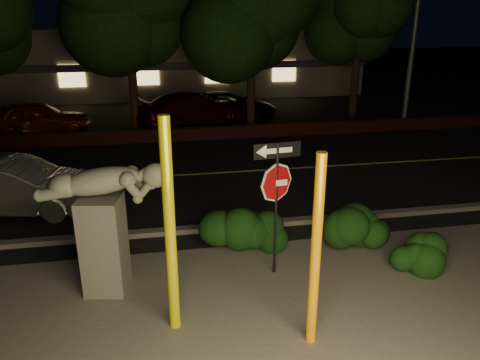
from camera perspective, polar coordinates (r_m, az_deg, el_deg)
name	(u,v)px	position (r m, az deg, el deg)	size (l,w,h in m)	color
ground	(202,148)	(17.96, -4.70, 3.87)	(90.00, 90.00, 0.00)	black
patio	(273,330)	(8.10, 4.08, -17.78)	(14.00, 6.00, 0.02)	#4C4944
road	(212,174)	(15.12, -3.48, 0.79)	(80.00, 8.00, 0.01)	black
lane_marking	(212,173)	(15.11, -3.48, 0.84)	(80.00, 0.12, 0.01)	gold
curb	(233,226)	(11.34, -0.85, -5.65)	(80.00, 0.25, 0.12)	#4C4944
brick_wall	(198,134)	(19.15, -5.14, 5.65)	(40.00, 0.35, 0.50)	#461816
parking_lot	(187,111)	(24.74, -6.45, 8.30)	(40.00, 12.00, 0.01)	black
building	(177,58)	(32.35, -7.74, 14.56)	(22.00, 10.20, 4.00)	#72675B
yellow_pole_left	(170,230)	(7.31, -8.53, -5.99)	(0.18, 0.18, 3.58)	#D6D10D
yellow_pole_right	(316,254)	(7.10, 9.21, -8.87)	(0.16, 0.16, 3.14)	#FAA107
signpost	(277,183)	(8.77, 4.48, -0.38)	(0.91, 0.14, 2.70)	black
sculpture	(103,215)	(8.69, -16.33, -4.09)	(2.35, 1.01, 2.50)	#4C4944
hedge_center	(243,225)	(10.25, 0.39, -5.55)	(2.11, 0.99, 1.10)	black
hedge_right	(356,226)	(10.52, 13.99, -5.46)	(1.69, 0.90, 1.11)	black
hedge_far_right	(418,251)	(10.03, 20.89, -8.13)	(1.32, 0.83, 0.92)	black
silver_sedan	(14,186)	(13.34, -25.84, -0.71)	(1.50, 4.30, 1.42)	#A1A0A4
parked_car_red	(39,118)	(21.51, -23.34, 6.93)	(1.66, 4.13, 1.41)	maroon
parked_car_darkred	(195,110)	(21.24, -5.46, 8.51)	(2.16, 5.31, 1.54)	#3C040D
parked_car_dark	(226,106)	(22.57, -1.72, 9.01)	(2.22, 4.82, 1.34)	black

